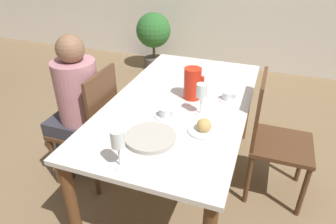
% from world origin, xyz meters
% --- Properties ---
extents(ground_plane, '(20.00, 20.00, 0.00)m').
position_xyz_m(ground_plane, '(0.00, 0.00, 0.00)').
color(ground_plane, '#7F6647').
extents(dining_table, '(0.93, 1.70, 0.74)m').
position_xyz_m(dining_table, '(0.00, 0.00, 0.64)').
color(dining_table, silver).
rests_on(dining_table, ground_plane).
extents(chair_person_side, '(0.42, 0.42, 0.94)m').
position_xyz_m(chair_person_side, '(-0.65, -0.16, 0.50)').
color(chair_person_side, '#51331E').
rests_on(chair_person_side, ground_plane).
extents(chair_opposite, '(0.42, 0.42, 0.94)m').
position_xyz_m(chair_opposite, '(0.65, 0.14, 0.50)').
color(chair_opposite, '#51331E').
rests_on(chair_opposite, ground_plane).
extents(person_seated, '(0.39, 0.41, 1.19)m').
position_xyz_m(person_seated, '(-0.74, -0.19, 0.71)').
color(person_seated, '#33333D').
rests_on(person_seated, ground_plane).
extents(red_pitcher, '(0.15, 0.12, 0.22)m').
position_xyz_m(red_pitcher, '(0.06, 0.07, 0.86)').
color(red_pitcher, red).
rests_on(red_pitcher, dining_table).
extents(wine_glass_water, '(0.07, 0.07, 0.21)m').
position_xyz_m(wine_glass_water, '(0.17, -0.12, 0.90)').
color(wine_glass_water, white).
rests_on(wine_glass_water, dining_table).
extents(wine_glass_juice, '(0.07, 0.07, 0.21)m').
position_xyz_m(wine_glass_juice, '(-0.07, -0.75, 0.90)').
color(wine_glass_juice, white).
rests_on(wine_glass_juice, dining_table).
extents(teacup_near_person, '(0.13, 0.13, 0.06)m').
position_xyz_m(teacup_near_person, '(-0.03, -0.24, 0.77)').
color(teacup_near_person, silver).
rests_on(teacup_near_person, dining_table).
extents(teacup_across, '(0.13, 0.13, 0.06)m').
position_xyz_m(teacup_across, '(0.31, 0.12, 0.77)').
color(teacup_across, silver).
rests_on(teacup_across, dining_table).
extents(serving_tray, '(0.29, 0.29, 0.03)m').
position_xyz_m(serving_tray, '(-0.02, -0.50, 0.76)').
color(serving_tray, '#B7B2A8').
rests_on(serving_tray, dining_table).
extents(bread_plate, '(0.19, 0.19, 0.09)m').
position_xyz_m(bread_plate, '(0.24, -0.32, 0.77)').
color(bread_plate, silver).
rests_on(bread_plate, dining_table).
extents(potted_plant, '(0.49, 0.49, 0.82)m').
position_xyz_m(potted_plant, '(-1.09, 2.18, 0.52)').
color(potted_plant, '#4C4742').
rests_on(potted_plant, ground_plane).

